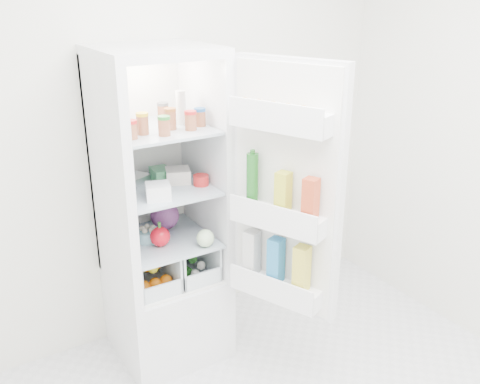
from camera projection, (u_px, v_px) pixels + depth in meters
room_walls at (346, 135)px, 1.87m from camera, size 3.02×3.02×2.61m
refrigerator at (161, 247)px, 3.09m from camera, size 0.60×0.60×1.80m
shelf_low at (165, 239)px, 3.02m from camera, size 0.49×0.53×0.01m
shelf_mid at (162, 188)px, 2.91m from camera, size 0.49×0.53×0.02m
shelf_top at (159, 129)px, 2.79m from camera, size 0.49×0.53×0.02m
crisper_left at (146, 265)px, 3.00m from camera, size 0.23×0.46×0.22m
crisper_right at (185, 254)px, 3.12m from camera, size 0.23×0.46×0.22m
condiment_jars at (161, 122)px, 2.72m from camera, size 0.46×0.34×0.08m
squeeze_bottle at (181, 108)px, 2.82m from camera, size 0.06×0.06×0.18m
tub_white at (158, 191)px, 2.73m from camera, size 0.16×0.16×0.08m
tub_cream at (178, 176)px, 2.96m from camera, size 0.17×0.17×0.08m
tin_red at (201, 180)px, 2.92m from camera, size 0.11×0.11×0.06m
foil_tray at (135, 179)px, 2.96m from camera, size 0.19×0.17×0.04m
tub_green at (161, 175)px, 2.97m from camera, size 0.10×0.14×0.08m
red_cabbage at (165, 215)px, 3.10m from camera, size 0.17×0.17×0.17m
bell_pepper at (160, 237)px, 2.91m from camera, size 0.11×0.11×0.11m
mushroom_bowl at (148, 235)px, 2.98m from camera, size 0.16×0.16×0.06m
salad_bag at (205, 238)px, 2.90m from camera, size 0.10×0.10×0.10m
citrus_pile at (148, 271)px, 2.98m from camera, size 0.20×0.31×0.16m
veg_pile at (186, 261)px, 3.14m from camera, size 0.16×0.30×0.10m
fridge_door at (284, 198)px, 2.66m from camera, size 0.37×0.58×1.30m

